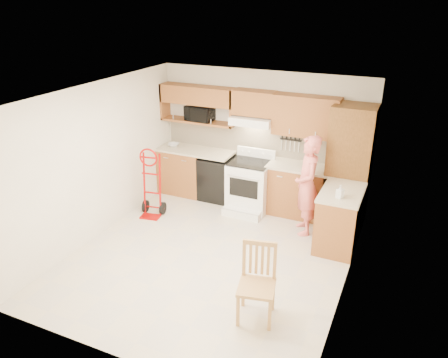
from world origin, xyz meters
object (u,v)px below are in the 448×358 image
Objects in this scene: range at (249,183)px; dining_chair at (257,285)px; person at (307,186)px; microwave at (200,113)px; hand_truck at (150,186)px.

range is 1.11× the size of dining_chair.
person is at bearing -17.73° from range.
microwave is at bearing 114.71° from dining_chair.
person reaches higher than hand_truck.
microwave reaches higher than dining_chair.
microwave is 1.64m from range.
range is 0.95× the size of hand_truck.
range is 1.25m from person.
person is 1.72× the size of dining_chair.
range is 1.78m from hand_truck.
microwave reaches higher than person.
dining_chair is (2.68, -1.80, -0.09)m from hand_truck.
dining_chair is at bearing -66.93° from range.
person is at bearing 77.93° from dining_chair.
dining_chair is at bearing -51.39° from microwave.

